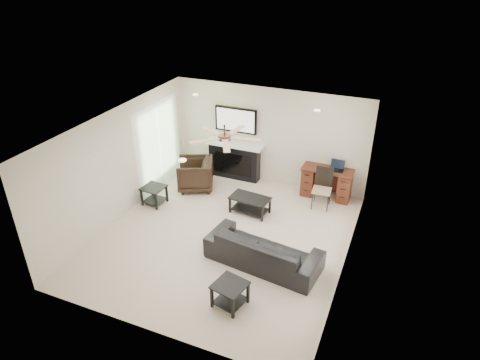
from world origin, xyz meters
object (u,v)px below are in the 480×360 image
(coffee_table, at_px, (250,205))
(desk, at_px, (327,182))
(sofa, at_px, (263,250))
(armchair, at_px, (195,174))
(fireplace_unit, at_px, (234,144))

(coffee_table, distance_m, desk, 2.04)
(sofa, bearing_deg, armchair, -32.06)
(fireplace_unit, height_order, desk, fireplace_unit)
(armchair, relative_size, coffee_table, 0.96)
(sofa, distance_m, coffee_table, 1.84)
(sofa, distance_m, desk, 3.07)
(sofa, bearing_deg, fireplace_unit, -50.44)
(sofa, distance_m, armchair, 3.37)
(coffee_table, bearing_deg, desk, 50.03)
(coffee_table, bearing_deg, sofa, -54.87)
(coffee_table, xyz_separation_m, desk, (1.45, 1.42, 0.18))
(desk, bearing_deg, sofa, -100.41)
(fireplace_unit, distance_m, desk, 2.54)
(sofa, relative_size, desk, 1.82)
(coffee_table, bearing_deg, armchair, 167.84)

